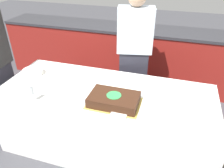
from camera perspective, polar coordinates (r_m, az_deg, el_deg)
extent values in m
plane|color=#424247|center=(2.66, -1.51, -15.03)|extent=(14.00, 14.00, 0.00)
cube|color=maroon|center=(3.64, 6.07, 7.13)|extent=(4.40, 0.55, 0.88)
cube|color=#2D2D33|center=(3.47, 6.50, 14.06)|extent=(4.40, 0.58, 0.04)
cube|color=silver|center=(2.41, -1.63, -9.12)|extent=(2.17, 0.92, 0.72)
cube|color=gold|center=(2.02, 0.50, -5.10)|extent=(0.49, 0.33, 0.00)
cube|color=#381E11|center=(2.00, 0.50, -4.04)|extent=(0.45, 0.29, 0.09)
cylinder|color=green|center=(1.97, 0.51, -2.95)|extent=(0.13, 0.13, 0.00)
cylinder|color=white|center=(2.64, -19.96, 2.97)|extent=(0.23, 0.23, 0.06)
cylinder|color=white|center=(2.19, -19.82, -4.14)|extent=(0.06, 0.06, 0.00)
cylinder|color=white|center=(2.16, -20.01, -3.27)|extent=(0.01, 0.01, 0.08)
cylinder|color=white|center=(2.12, -20.42, -1.39)|extent=(0.05, 0.05, 0.09)
cylinder|color=white|center=(2.25, 1.90, -0.90)|extent=(0.19, 0.19, 0.00)
cube|color=white|center=(1.88, 1.76, -8.10)|extent=(0.14, 0.12, 0.02)
cube|color=#282833|center=(2.86, 5.33, 0.20)|extent=(0.37, 0.23, 0.90)
cube|color=silver|center=(2.57, 6.12, 13.78)|extent=(0.44, 0.28, 0.52)
cube|color=#282833|center=(2.99, -26.12, -2.71)|extent=(0.16, 0.29, 0.82)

